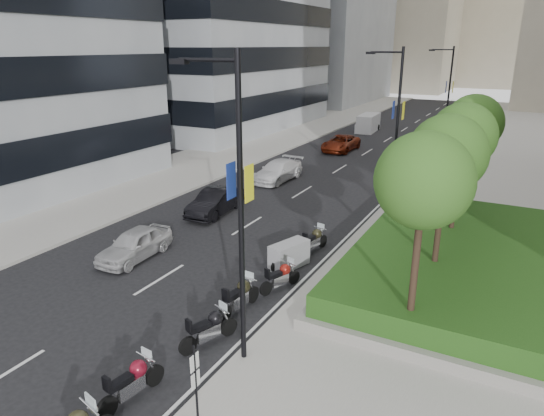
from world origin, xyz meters
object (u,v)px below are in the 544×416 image
Objects in this scene: motorcycle_4 at (281,277)px; car_a at (135,244)px; motorcycle_3 at (240,296)px; car_b at (215,202)px; motorcycle_2 at (210,328)px; car_d at (341,143)px; car_c at (278,171)px; motorcycle_1 at (132,381)px; motorcycle_6 at (314,240)px; lamp_post_1 at (395,120)px; lamp_post_0 at (236,200)px; lamp_post_2 at (447,93)px; motorcycle_5 at (289,255)px; parking_sign at (196,383)px; delivery_van at (368,124)px.

motorcycle_4 is 0.49× the size of car_a.
car_b is at bearing 44.86° from motorcycle_3.
motorcycle_3 is 0.53× the size of car_b.
motorcycle_2 is 12.67m from car_b.
car_c is at bearing -90.78° from car_d.
motorcycle_2 is at bearing 1.29° from motorcycle_1.
car_d is (-6.52, 28.07, 0.09)m from motorcycle_3.
motorcycle_6 is at bearing -52.06° from car_c.
car_d is (-7.97, 13.46, -4.37)m from lamp_post_1.
lamp_post_0 and lamp_post_2 have the same top height.
motorcycle_5 reaches higher than motorcycle_1.
motorcycle_5 is at bearing 102.71° from parking_sign.
lamp_post_0 reaches higher than parking_sign.
car_d is (-6.73, 30.23, 0.11)m from motorcycle_2.
lamp_post_0 reaches higher than motorcycle_4.
lamp_post_0 reaches higher than motorcycle_1.
motorcycle_5 is (-1.48, -28.52, -4.50)m from lamp_post_2.
lamp_post_1 is 3.60× the size of parking_sign.
motorcycle_5 reaches higher than motorcycle_2.
car_c is at bearing 48.93° from motorcycle_4.
motorcycle_6 is 0.53× the size of car_a.
motorcycle_5 is at bearing -98.03° from lamp_post_1.
parking_sign is 11.70m from motorcycle_6.
motorcycle_6 is (0.24, 6.13, -0.04)m from motorcycle_3.
motorcycle_2 is at bearing -92.03° from lamp_post_2.
car_d reaches higher than motorcycle_2.
lamp_post_2 is 10.16m from car_d.
delivery_van is (-7.31, 44.41, 0.29)m from motorcycle_1.
lamp_post_0 is 4.51× the size of motorcycle_5.
motorcycle_1 is 1.03× the size of motorcycle_2.
lamp_post_2 is at bearing 67.36° from car_b.
car_d is at bearing 120.63° from lamp_post_1.
car_c is (-6.88, 12.31, 0.13)m from motorcycle_5.
motorcycle_2 is (0.35, 3.07, 0.00)m from motorcycle_1.
lamp_post_2 is 32.18m from car_a.
motorcycle_1 is 9.33m from motorcycle_5.
parking_sign is at bearing -88.12° from lamp_post_1.
lamp_post_1 is at bearing 17.13° from motorcycle_4.
motorcycle_1 reaches higher than motorcycle_4.
lamp_post_2 is 30.79m from motorcycle_4.
motorcycle_3 is at bearing -95.64° from lamp_post_1.
car_a is (-6.74, 3.91, 0.09)m from motorcycle_2.
motorcycle_5 is at bearing 17.98° from car_a.
lamp_post_0 is 4.74m from parking_sign.
lamp_post_0 is at bearing -80.76° from motorcycle_2.
car_d is at bearing 88.06° from car_a.
lamp_post_2 reaches higher than car_b.
car_a reaches higher than motorcycle_2.
motorcycle_2 is (-1.23, -16.77, -4.48)m from lamp_post_1.
car_b is at bearing 33.70° from motorcycle_1.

